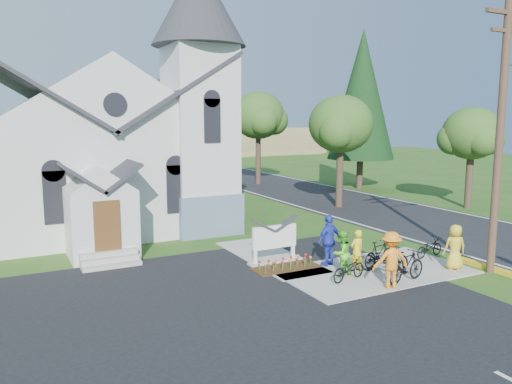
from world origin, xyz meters
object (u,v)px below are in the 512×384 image
church_sign (274,237)px  bike_0 (349,268)px  cyclist_1 (341,253)px  cyclist_0 (357,251)px  utility_pole (502,125)px  cyclist_2 (329,240)px  cyclist_4 (455,247)px  bike_2 (384,258)px  cyclist_3 (391,260)px  bike_3 (406,266)px  bike_4 (429,247)px  bike_1 (379,254)px

church_sign → bike_0: church_sign is taller
cyclist_1 → cyclist_0: bearing=171.0°
church_sign → utility_pole: (6.56, -4.70, 4.38)m
utility_pole → cyclist_0: utility_pole is taller
cyclist_0 → bike_0: (-0.81, -0.58, -0.37)m
cyclist_0 → cyclist_2: cyclist_2 is taller
cyclist_0 → cyclist_4: cyclist_4 is taller
bike_2 → cyclist_4: (2.44, -1.08, 0.37)m
cyclist_0 → bike_2: bearing=160.6°
bike_2 → church_sign: bearing=70.9°
cyclist_3 → cyclist_1: bearing=-53.3°
bike_2 → cyclist_2: bearing=68.5°
bike_3 → cyclist_2: bearing=13.8°
cyclist_3 → bike_4: size_ratio=1.26×
church_sign → bike_2: church_sign is taller
cyclist_0 → cyclist_1: 0.72m
bike_1 → cyclist_0: bearing=87.8°
bike_1 → cyclist_2: cyclist_2 is taller
bike_0 → cyclist_3: cyclist_3 is taller
utility_pole → bike_4: 5.54m
cyclist_1 → bike_4: (4.63, 0.30, -0.42)m
utility_pole → bike_2: 6.30m
cyclist_0 → bike_0: 1.06m
church_sign → cyclist_0: bearing=-52.5°
church_sign → cyclist_3: cyclist_3 is taller
cyclist_1 → bike_4: bearing=172.3°
cyclist_1 → bike_2: size_ratio=0.90×
cyclist_1 → bike_4: cyclist_1 is taller
cyclist_0 → bike_3: 1.85m
church_sign → cyclist_4: 6.74m
bike_2 → bike_3: bike_3 is taller
cyclist_0 → bike_2: cyclist_0 is taller
bike_1 → cyclist_4: cyclist_4 is taller
church_sign → cyclist_1: church_sign is taller
bike_0 → cyclist_3: 1.54m
bike_4 → bike_2: bearing=93.8°
bike_2 → cyclist_3: cyclist_3 is taller
bike_2 → utility_pole: bearing=-93.0°
cyclist_1 → cyclist_2: cyclist_2 is taller
cyclist_0 → bike_3: cyclist_0 is taller
bike_2 → cyclist_4: size_ratio=1.07×
church_sign → cyclist_4: (5.46, -3.95, -0.13)m
cyclist_3 → bike_0: bearing=-42.2°
cyclist_2 → bike_3: size_ratio=1.05×
cyclist_2 → bike_4: size_ratio=1.30×
cyclist_0 → cyclist_2: size_ratio=0.81×
cyclist_3 → cyclist_4: cyclist_3 is taller
bike_2 → bike_0: bearing=123.7°
utility_pole → bike_3: 6.12m
church_sign → utility_pole: bearing=-35.6°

